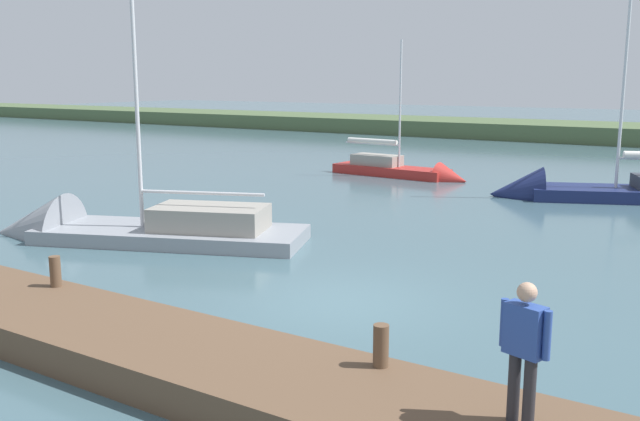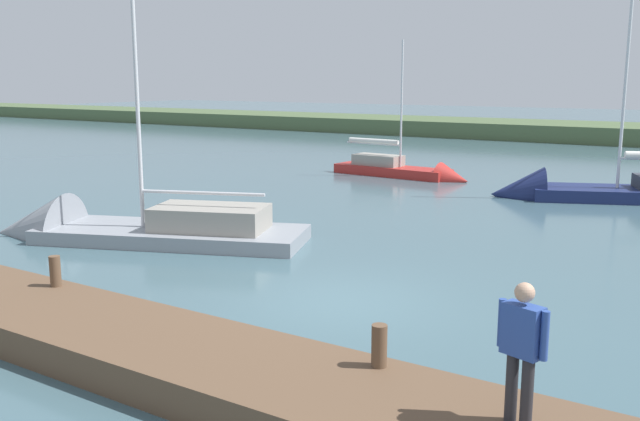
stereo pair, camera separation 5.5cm
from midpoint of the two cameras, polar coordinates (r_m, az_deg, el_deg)
name	(u,v)px [view 2 (the right image)]	position (r m, az deg, el deg)	size (l,w,h in m)	color
ground_plane	(342,301)	(14.23, 1.88, -7.39)	(200.00, 200.00, 0.00)	#42606B
dock_pier	(189,361)	(10.83, -10.48, -11.99)	(27.75, 2.27, 0.55)	brown
mooring_post_near	(379,346)	(9.70, 5.03, -10.96)	(0.22, 0.22, 0.60)	brown
mooring_post_far	(55,271)	(14.14, -20.74, -4.66)	(0.21, 0.21, 0.59)	brown
sailboat_near_dock	(407,173)	(32.20, 7.14, 3.03)	(6.72, 1.97, 6.84)	#B22823
sailboat_far_right	(594,195)	(27.88, 21.58, 1.22)	(9.35, 5.53, 10.49)	navy
sailboat_far_left	(113,235)	(20.44, -16.50, -1.94)	(9.35, 5.62, 10.51)	gray
person_on_dock	(522,344)	(8.23, 16.37, -10.44)	(0.62, 0.34, 1.67)	#28282D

